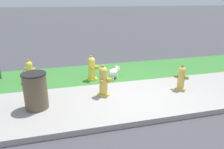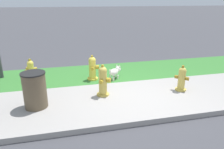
# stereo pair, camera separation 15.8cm
# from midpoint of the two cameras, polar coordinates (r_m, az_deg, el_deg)

# --- Properties ---
(ground_plane) EXTENTS (120.00, 120.00, 0.00)m
(ground_plane) POSITION_cam_midpoint_polar(r_m,az_deg,el_deg) (5.46, 5.40, -5.98)
(ground_plane) COLOR #424247
(sidewalk_pavement) EXTENTS (18.00, 2.15, 0.01)m
(sidewalk_pavement) POSITION_cam_midpoint_polar(r_m,az_deg,el_deg) (5.46, 5.40, -5.94)
(sidewalk_pavement) COLOR #9E9993
(sidewalk_pavement) RESTS_ON ground
(grass_verge) EXTENTS (18.00, 1.94, 0.01)m
(grass_verge) POSITION_cam_midpoint_polar(r_m,az_deg,el_deg) (7.27, -0.16, 0.71)
(grass_verge) COLOR #387A33
(grass_verge) RESTS_ON ground
(street_curb) EXTENTS (18.00, 0.16, 0.12)m
(street_curb) POSITION_cam_midpoint_polar(r_m,az_deg,el_deg) (4.50, 10.60, -11.33)
(street_curb) COLOR #9E9993
(street_curb) RESTS_ON ground
(fire_hydrant_mid_block) EXTENTS (0.36, 0.38, 0.81)m
(fire_hydrant_mid_block) POSITION_cam_midpoint_polar(r_m,az_deg,el_deg) (5.40, -3.06, -1.73)
(fire_hydrant_mid_block) COLOR gold
(fire_hydrant_mid_block) RESTS_ON ground
(fire_hydrant_far_end) EXTENTS (0.34, 0.33, 0.68)m
(fire_hydrant_far_end) POSITION_cam_midpoint_polar(r_m,az_deg,el_deg) (6.76, -21.35, 0.73)
(fire_hydrant_far_end) COLOR yellow
(fire_hydrant_far_end) RESTS_ON ground
(fire_hydrant_across_street) EXTENTS (0.37, 0.39, 0.75)m
(fire_hydrant_across_street) POSITION_cam_midpoint_polar(r_m,az_deg,el_deg) (6.51, -5.98, 1.62)
(fire_hydrant_across_street) COLOR yellow
(fire_hydrant_across_street) RESTS_ON ground
(fire_hydrant_at_driveway) EXTENTS (0.34, 0.34, 0.69)m
(fire_hydrant_at_driveway) POSITION_cam_midpoint_polar(r_m,az_deg,el_deg) (6.03, 16.94, -0.90)
(fire_hydrant_at_driveway) COLOR gold
(fire_hydrant_at_driveway) RESTS_ON ground
(small_white_dog) EXTENTS (0.45, 0.42, 0.42)m
(small_white_dog) POSITION_cam_midpoint_polar(r_m,az_deg,el_deg) (6.57, -0.12, 0.71)
(small_white_dog) COLOR silver
(small_white_dog) RESTS_ON ground
(trash_bin) EXTENTS (0.53, 0.53, 0.82)m
(trash_bin) POSITION_cam_midpoint_polar(r_m,az_deg,el_deg) (5.08, -20.20, -4.10)
(trash_bin) COLOR brown
(trash_bin) RESTS_ON ground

